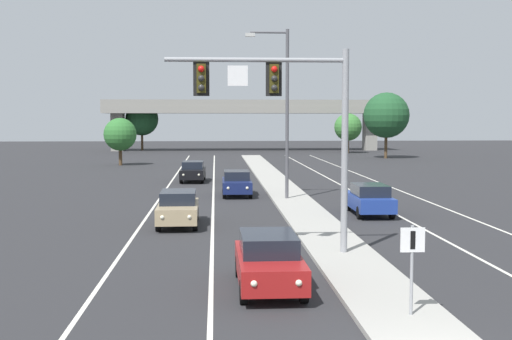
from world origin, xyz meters
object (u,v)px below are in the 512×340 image
object	(u,v)px
car_oncoming_navy	(237,183)
car_receding_blue	(369,199)
overhead_signal_mast	(288,108)
tree_far_left_b	(120,134)
tree_far_right_b	(386,115)
street_lamp_median	(283,104)
car_oncoming_red	(269,260)
car_oncoming_black	(193,171)
median_sign_post	(412,257)
tree_far_left_c	(142,119)
car_oncoming_tan	(178,208)
tree_far_right_a	(348,127)

from	to	relation	value
car_oncoming_navy	car_receding_blue	size ratio (longest dim) A/B	1.00
overhead_signal_mast	tree_far_left_b	world-z (taller)	overhead_signal_mast
car_oncoming_navy	tree_far_right_b	xyz separation A→B (m)	(19.55, 37.82, 4.45)
street_lamp_median	car_oncoming_red	xyz separation A→B (m)	(-2.51, -20.26, -4.97)
car_receding_blue	car_oncoming_red	bearing A→B (deg)	-113.95
overhead_signal_mast	car_oncoming_black	size ratio (longest dim) A/B	1.60
median_sign_post	car_oncoming_red	xyz separation A→B (m)	(-3.22, 3.27, -0.77)
car_oncoming_red	tree_far_left_c	bearing A→B (deg)	98.73
car_oncoming_navy	car_receding_blue	world-z (taller)	same
car_oncoming_tan	car_receding_blue	xyz separation A→B (m)	(9.56, 2.74, 0.00)
car_oncoming_tan	tree_far_right_b	xyz separation A→B (m)	(22.62, 49.34, 4.45)
car_oncoming_tan	car_oncoming_navy	bearing A→B (deg)	75.09
median_sign_post	car_receding_blue	bearing A→B (deg)	79.98
street_lamp_median	car_oncoming_tan	size ratio (longest dim) A/B	2.23
car_oncoming_navy	car_oncoming_black	xyz separation A→B (m)	(-3.10, 9.49, 0.00)
car_oncoming_navy	car_oncoming_black	bearing A→B (deg)	108.11
car_oncoming_navy	tree_far_left_b	bearing A→B (deg)	112.14
car_oncoming_navy	tree_far_left_c	xyz separation A→B (m)	(-12.58, 60.14, 3.95)
car_receding_blue	tree_far_left_b	world-z (taller)	tree_far_left_b
median_sign_post	car_oncoming_navy	bearing A→B (deg)	97.39
median_sign_post	street_lamp_median	bearing A→B (deg)	91.72
car_oncoming_tan	tree_far_right_b	world-z (taller)	tree_far_right_b
car_oncoming_red	tree_far_right_a	distance (m)	75.09
car_oncoming_tan	tree_far_left_c	distance (m)	72.40
street_lamp_median	car_oncoming_black	distance (m)	14.39
tree_far_left_c	car_oncoming_navy	bearing A→B (deg)	-78.19
median_sign_post	car_oncoming_black	distance (m)	36.32
tree_far_left_c	overhead_signal_mast	bearing A→B (deg)	-80.08
car_oncoming_tan	tree_far_left_c	xyz separation A→B (m)	(-9.51, 71.66, 3.95)
median_sign_post	car_oncoming_red	distance (m)	4.65
median_sign_post	car_oncoming_tan	xyz separation A→B (m)	(-6.47, 14.72, -0.77)
median_sign_post	street_lamp_median	size ratio (longest dim) A/B	0.22
street_lamp_median	tree_far_right_a	bearing A→B (deg)	74.51
overhead_signal_mast	median_sign_post	size ratio (longest dim) A/B	3.27
tree_far_right_a	tree_far_left_b	size ratio (longest dim) A/B	1.13
overhead_signal_mast	tree_far_right_b	xyz separation A→B (m)	(18.34, 56.50, -0.02)
car_oncoming_black	tree_far_left_b	world-z (taller)	tree_far_left_b
car_oncoming_navy	tree_far_left_c	world-z (taller)	tree_far_left_c
car_receding_blue	tree_far_left_c	distance (m)	71.61
street_lamp_median	car_oncoming_navy	bearing A→B (deg)	134.87
tree_far_left_b	street_lamp_median	bearing A→B (deg)	-65.33
car_oncoming_red	car_oncoming_navy	world-z (taller)	same
median_sign_post	tree_far_left_b	world-z (taller)	tree_far_left_b
overhead_signal_mast	tree_far_right_b	bearing A→B (deg)	72.01
car_oncoming_black	tree_far_left_c	size ratio (longest dim) A/B	0.62
tree_far_left_c	tree_far_right_a	bearing A→B (deg)	-18.60
car_oncoming_red	tree_far_right_a	bearing A→B (deg)	76.80
street_lamp_median	tree_far_left_b	size ratio (longest dim) A/B	2.02
car_receding_blue	car_oncoming_tan	bearing A→B (deg)	-163.98
overhead_signal_mast	tree_far_left_c	xyz separation A→B (m)	(-13.79, 78.82, -0.52)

